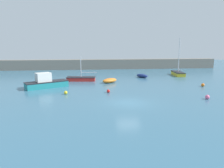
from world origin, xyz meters
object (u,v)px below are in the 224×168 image
sailboat_tall_mast (178,73)px  mooring_buoy_pink (207,97)px  sailboat_short_mast (81,79)px  motorboat_with_cabin (46,83)px  open_tender_yellow (110,80)px  mooring_buoy_orange (203,85)px  mooring_buoy_red (108,91)px  rowboat_white_midwater (142,76)px  mooring_buoy_yellow (66,93)px

sailboat_tall_mast → mooring_buoy_pink: bearing=173.5°
sailboat_short_mast → motorboat_with_cabin: bearing=53.7°
open_tender_yellow → motorboat_with_cabin: motorboat_with_cabin is taller
open_tender_yellow → sailboat_short_mast: 5.25m
mooring_buoy_orange → mooring_buoy_red: (-14.36, -2.59, -0.03)m
sailboat_short_mast → motorboat_with_cabin: 7.32m
motorboat_with_cabin → mooring_buoy_orange: size_ratio=12.78×
sailboat_tall_mast → mooring_buoy_orange: size_ratio=15.23×
mooring_buoy_red → sailboat_tall_mast: bearing=42.5°
mooring_buoy_orange → mooring_buoy_red: size_ratio=1.13×
motorboat_with_cabin → mooring_buoy_orange: motorboat_with_cabin is taller
motorboat_with_cabin → mooring_buoy_red: bearing=-54.9°
sailboat_tall_mast → mooring_buoy_pink: 19.25m
rowboat_white_midwater → sailboat_tall_mast: 8.04m
rowboat_white_midwater → mooring_buoy_pink: size_ratio=5.65×
sailboat_tall_mast → rowboat_white_midwater: bearing=110.1°
open_tender_yellow → mooring_buoy_yellow: 9.96m
motorboat_with_cabin → mooring_buoy_orange: (23.03, -1.78, -0.51)m
open_tender_yellow → sailboat_short_mast: bearing=118.8°
rowboat_white_midwater → mooring_buoy_orange: (6.78, -9.71, -0.09)m
mooring_buoy_orange → mooring_buoy_red: bearing=-169.8°
motorboat_with_cabin → mooring_buoy_pink: bearing=-52.7°
rowboat_white_midwater → motorboat_with_cabin: bearing=84.1°
open_tender_yellow → sailboat_tall_mast: 16.00m
rowboat_white_midwater → mooring_buoy_red: (-7.59, -12.30, -0.12)m
motorboat_with_cabin → mooring_buoy_pink: (19.65, -8.95, -0.50)m
sailboat_tall_mast → mooring_buoy_red: 20.92m
sailboat_short_mast → mooring_buoy_orange: 19.50m
sailboat_tall_mast → mooring_buoy_yellow: sailboat_tall_mast is taller
sailboat_tall_mast → open_tender_yellow: bearing=121.8°
sailboat_tall_mast → mooring_buoy_yellow: (-20.84, -14.44, -0.24)m
open_tender_yellow → mooring_buoy_orange: bearing=-53.7°
sailboat_short_mast → motorboat_with_cabin: sailboat_short_mast is taller
mooring_buoy_yellow → motorboat_with_cabin: bearing=124.8°
rowboat_white_midwater → sailboat_tall_mast: size_ratio=0.38×
mooring_buoy_pink → mooring_buoy_yellow: (-16.40, 4.28, -0.03)m
motorboat_with_cabin → mooring_buoy_yellow: size_ratio=14.09×
open_tender_yellow → rowboat_white_midwater: size_ratio=1.06×
sailboat_tall_mast → mooring_buoy_yellow: size_ratio=16.80×
open_tender_yellow → motorboat_with_cabin: 10.05m
open_tender_yellow → sailboat_tall_mast: size_ratio=0.40×
mooring_buoy_pink → mooring_buoy_yellow: size_ratio=1.13×
mooring_buoy_orange → rowboat_white_midwater: bearing=124.9°
sailboat_tall_mast → mooring_buoy_pink: size_ratio=14.80×
motorboat_with_cabin → sailboat_tall_mast: size_ratio=0.84×
open_tender_yellow → mooring_buoy_pink: bearing=-84.0°
mooring_buoy_red → mooring_buoy_pink: bearing=-22.7°
sailboat_tall_mast → mooring_buoy_yellow: 25.35m
rowboat_white_midwater → mooring_buoy_yellow: size_ratio=6.41×
mooring_buoy_pink → mooring_buoy_orange: mooring_buoy_pink is taller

